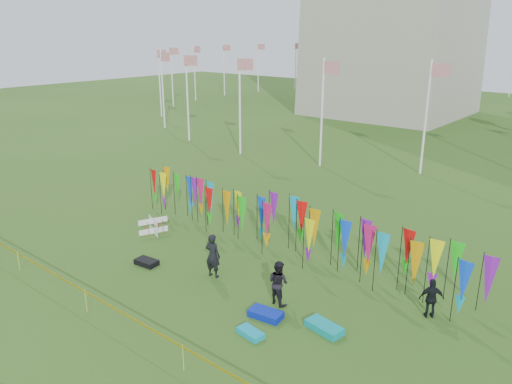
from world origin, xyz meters
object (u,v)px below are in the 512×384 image
Objects in this scene: box_kite at (153,226)px; person_left at (213,256)px; person_mid at (278,282)px; kite_bag_black at (147,262)px; kite_bag_blue at (266,314)px; person_right at (432,298)px; kite_bag_turquoise at (250,333)px; kite_bag_teal at (324,327)px.

box_kite is 0.45× the size of person_left.
kite_bag_black is (-6.44, -1.11, -0.75)m from person_mid.
kite_bag_blue is (0.25, -1.07, -0.74)m from person_mid.
box_kite is 3.56m from kite_bag_black.
person_right reaches higher than box_kite.
kite_bag_turquoise is 0.95× the size of kite_bag_black.
box_kite is at bearing -29.34° from person_right.
box_kite is at bearing 170.93° from kite_bag_teal.
person_left reaches higher than kite_bag_turquoise.
person_left is 1.45× the size of kite_bag_teal.
kite_bag_blue is at bearing -163.05° from kite_bag_teal.
person_left is at bearing 175.73° from kite_bag_teal.
box_kite reaches higher than kite_bag_turquoise.
box_kite is 0.84× the size of kite_bag_black.
person_left is at bearing 150.22° from kite_bag_turquoise.
kite_bag_teal is at bearing 16.95° from kite_bag_blue.
kite_bag_teal is at bearing 4.37° from kite_bag_black.
person_right is at bearing -170.91° from person_left.
kite_bag_black reaches higher than kite_bag_turquoise.
kite_bag_blue reaches higher than kite_bag_turquoise.
person_left is 1.26× the size of person_right.
kite_bag_teal reaches higher than kite_bag_turquoise.
person_mid is at bearing 103.34° from kite_bag_blue.
person_right is at bearing 49.75° from kite_bag_turquoise.
box_kite is 11.45m from kite_bag_teal.
box_kite is 13.84m from person_right.
person_mid is 1.80× the size of kite_bag_turquoise.
kite_bag_blue is at bearing 154.53° from person_left.
kite_bag_teal is (1.77, 1.84, 0.03)m from kite_bag_turquoise.
person_mid is at bearing 170.84° from person_left.
box_kite is 5.76m from person_left.
kite_bag_blue is (-4.54, -3.79, -0.63)m from person_right.
person_left is 3.41m from person_mid.
kite_bag_blue is 6.69m from kite_bag_black.
person_right is at bearing 18.80° from kite_bag_black.
person_left is (5.57, -1.38, 0.53)m from box_kite.
person_right is 11.88m from kite_bag_black.
person_right is 4.05m from kite_bag_teal.
person_left is 1.10× the size of person_mid.
kite_bag_teal is (2.08, 0.63, -0.00)m from kite_bag_blue.
kite_bag_black is at bearing -175.63° from kite_bag_teal.
kite_bag_blue is (3.66, -1.06, -0.82)m from person_left.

